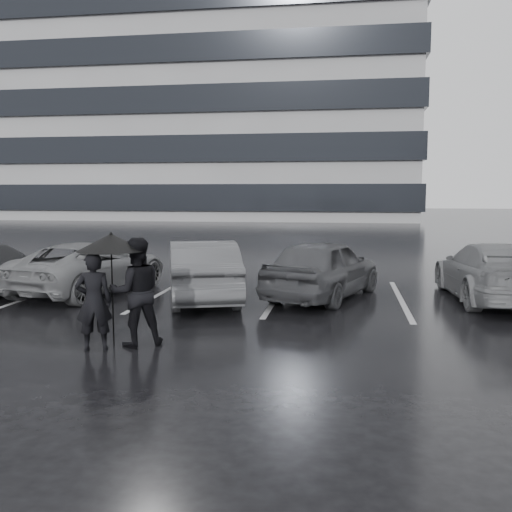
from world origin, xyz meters
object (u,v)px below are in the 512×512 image
object	(u,v)px
car_west_a	(203,270)
car_west_b	(91,267)
car_east	(492,272)
car_main	(323,268)
pedestrian_left	(94,301)
pedestrian_right	(136,292)

from	to	relation	value
car_west_a	car_west_b	world-z (taller)	car_west_a
car_east	car_west_a	bearing A→B (deg)	5.43
car_main	car_west_a	xyz separation A→B (m)	(-2.66, -0.66, -0.01)
car_main	car_east	bearing A→B (deg)	-156.45
car_west_a	car_east	bearing A→B (deg)	169.96
pedestrian_left	car_east	bearing A→B (deg)	-162.54
car_west_a	pedestrian_left	bearing A→B (deg)	63.63
pedestrian_right	car_west_a	bearing A→B (deg)	-120.15
car_main	pedestrian_right	bearing A→B (deg)	78.72
car_west_a	car_east	size ratio (longest dim) A/B	0.90
car_main	car_west_b	bearing A→B (deg)	20.62
car_main	car_east	size ratio (longest dim) A/B	0.89
pedestrian_left	car_west_a	bearing A→B (deg)	-117.13
car_east	pedestrian_left	world-z (taller)	pedestrian_left
car_west_a	car_main	bearing A→B (deg)	175.82
car_west_b	car_west_a	bearing A→B (deg)	-178.05
car_west_a	pedestrian_right	xyz separation A→B (m)	(-0.08, -3.89, 0.18)
car_west_b	car_main	bearing A→B (deg)	-166.05
pedestrian_right	car_east	bearing A→B (deg)	-172.47
car_west_b	pedestrian_right	bearing A→B (deg)	135.67
car_west_b	pedestrian_left	bearing A→B (deg)	128.71
car_west_a	pedestrian_right	distance (m)	3.90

